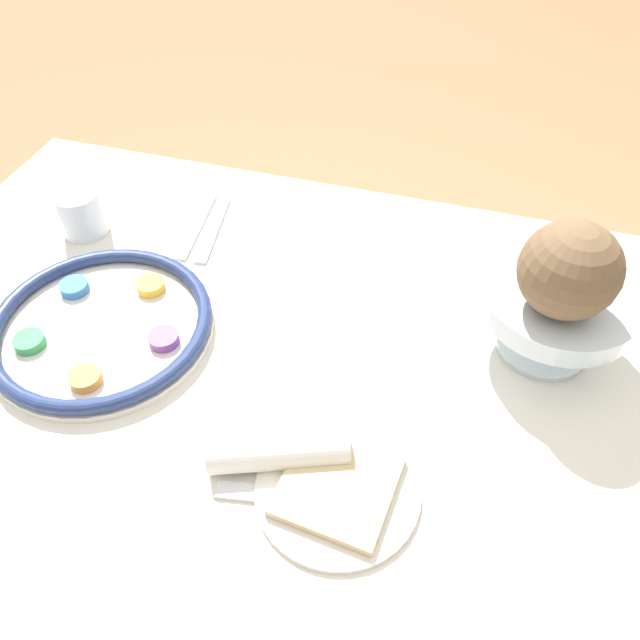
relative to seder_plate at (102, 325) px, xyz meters
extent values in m
plane|color=#99704C|center=(0.28, 0.03, -0.75)|extent=(8.00, 8.00, 0.00)
cube|color=silver|center=(0.28, 0.03, -0.38)|extent=(1.28, 0.82, 0.73)
cylinder|color=silver|center=(0.00, 0.00, -0.01)|extent=(0.30, 0.30, 0.01)
torus|color=navy|center=(0.00, 0.00, 0.00)|extent=(0.30, 0.30, 0.02)
cylinder|color=#844299|center=(0.09, 0.00, 0.00)|extent=(0.04, 0.04, 0.01)
cylinder|color=gold|center=(0.03, 0.09, 0.00)|extent=(0.04, 0.04, 0.01)
cylinder|color=#2D6BB7|center=(-0.08, 0.06, 0.00)|extent=(0.04, 0.04, 0.01)
cylinder|color=#33934C|center=(-0.08, -0.06, 0.00)|extent=(0.04, 0.04, 0.01)
cylinder|color=orange|center=(0.03, -0.09, 0.00)|extent=(0.04, 0.04, 0.01)
cylinder|color=silver|center=(0.58, 0.14, -0.01)|extent=(0.12, 0.12, 0.01)
cylinder|color=silver|center=(0.58, 0.14, 0.03)|extent=(0.03, 0.03, 0.07)
cylinder|color=silver|center=(0.58, 0.14, 0.07)|extent=(0.20, 0.20, 0.03)
sphere|color=orange|center=(0.57, 0.15, 0.13)|extent=(0.09, 0.09, 0.09)
sphere|color=brown|center=(0.58, 0.11, 0.15)|extent=(0.12, 0.12, 0.12)
cylinder|color=silver|center=(0.38, -0.14, -0.01)|extent=(0.19, 0.19, 0.01)
cube|color=#D1B784|center=(0.38, -0.14, 0.00)|extent=(0.13, 0.13, 0.01)
cylinder|color=white|center=(0.30, -0.12, 0.01)|extent=(0.17, 0.10, 0.05)
cylinder|color=silver|center=(-0.14, 0.20, 0.02)|extent=(0.07, 0.07, 0.07)
cube|color=silver|center=(0.02, 0.25, -0.01)|extent=(0.04, 0.17, 0.01)
cube|color=silver|center=(0.05, 0.25, -0.01)|extent=(0.05, 0.17, 0.01)
cube|color=silver|center=(0.32, -0.17, -0.01)|extent=(0.16, 0.05, 0.01)
camera|label=1|loc=(0.45, -0.48, 0.62)|focal=35.00mm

